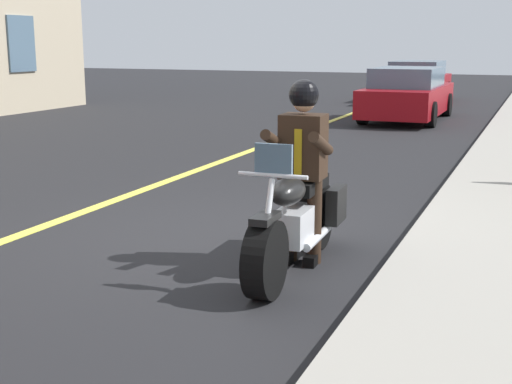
{
  "coord_description": "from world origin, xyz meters",
  "views": [
    {
      "loc": [
        6.57,
        3.2,
        2.08
      ],
      "look_at": [
        0.85,
        0.85,
        0.75
      ],
      "focal_mm": 49.26,
      "sensor_mm": 36.0,
      "label": 1
    }
  ],
  "objects_px": {
    "rider_main": "(303,155)",
    "car_silver": "(416,82)",
    "car_dark": "(407,94)",
    "motorcycle_main": "(296,221)"
  },
  "relations": [
    {
      "from": "rider_main",
      "to": "car_silver",
      "type": "height_order",
      "value": "rider_main"
    },
    {
      "from": "car_silver",
      "to": "car_dark",
      "type": "xyz_separation_m",
      "value": [
        5.99,
        0.79,
        0.0
      ]
    },
    {
      "from": "rider_main",
      "to": "car_dark",
      "type": "relative_size",
      "value": 0.38
    },
    {
      "from": "motorcycle_main",
      "to": "car_silver",
      "type": "distance_m",
      "value": 19.05
    },
    {
      "from": "rider_main",
      "to": "car_silver",
      "type": "distance_m",
      "value": 18.86
    },
    {
      "from": "rider_main",
      "to": "car_silver",
      "type": "relative_size",
      "value": 0.38
    },
    {
      "from": "motorcycle_main",
      "to": "car_silver",
      "type": "relative_size",
      "value": 0.48
    },
    {
      "from": "rider_main",
      "to": "car_dark",
      "type": "height_order",
      "value": "rider_main"
    },
    {
      "from": "motorcycle_main",
      "to": "rider_main",
      "type": "height_order",
      "value": "rider_main"
    },
    {
      "from": "car_dark",
      "to": "rider_main",
      "type": "bearing_deg",
      "value": 6.07
    }
  ]
}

